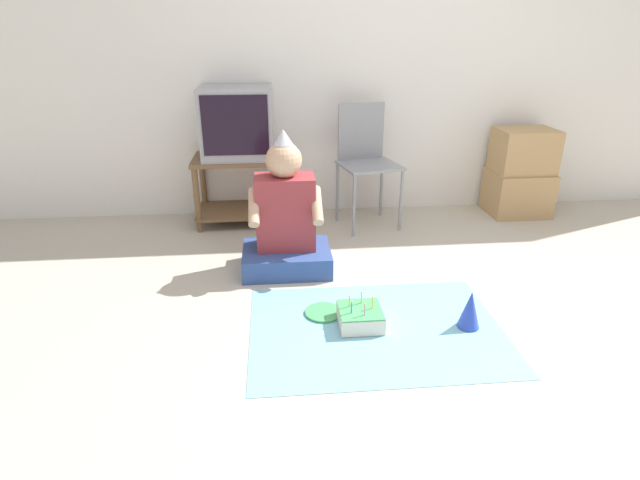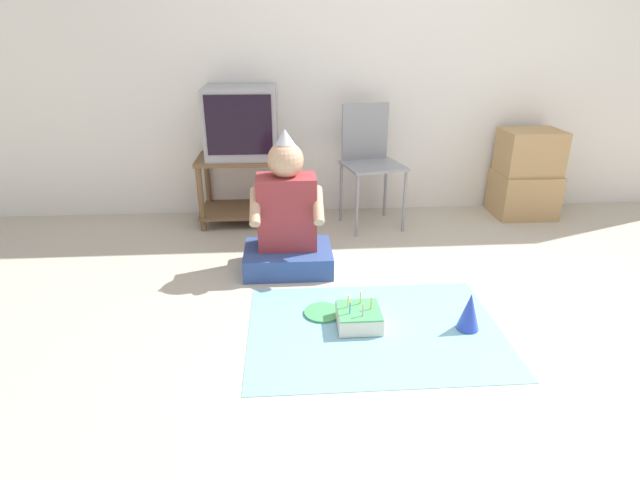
# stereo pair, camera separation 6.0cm
# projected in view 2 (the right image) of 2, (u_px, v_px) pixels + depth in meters

# --- Properties ---
(ground_plane) EXTENTS (16.00, 16.00, 0.00)m
(ground_plane) POSITION_uv_depth(u_px,v_px,m) (460.00, 352.00, 2.37)
(ground_plane) COLOR #BCB29E
(wall_back) EXTENTS (6.40, 0.06, 2.55)m
(wall_back) POSITION_uv_depth(u_px,v_px,m) (389.00, 48.00, 3.78)
(wall_back) COLOR white
(wall_back) RESTS_ON ground_plane
(tv_stand) EXTENTS (0.69, 0.44, 0.52)m
(tv_stand) POSITION_uv_depth(u_px,v_px,m) (245.00, 183.00, 3.86)
(tv_stand) COLOR brown
(tv_stand) RESTS_ON ground_plane
(tv) EXTENTS (0.52, 0.43, 0.51)m
(tv) POSITION_uv_depth(u_px,v_px,m) (241.00, 122.00, 3.67)
(tv) COLOR #99999E
(tv) RESTS_ON tv_stand
(folding_chair) EXTENTS (0.49, 0.47, 0.90)m
(folding_chair) POSITION_uv_depth(u_px,v_px,m) (369.00, 156.00, 3.74)
(folding_chair) COLOR gray
(folding_chair) RESTS_ON ground_plane
(cardboard_box_stack) EXTENTS (0.46, 0.39, 0.69)m
(cardboard_box_stack) POSITION_uv_depth(u_px,v_px,m) (526.00, 175.00, 3.99)
(cardboard_box_stack) COLOR tan
(cardboard_box_stack) RESTS_ON ground_plane
(person_seated) EXTENTS (0.55, 0.40, 0.88)m
(person_seated) POSITION_uv_depth(u_px,v_px,m) (287.00, 222.00, 3.09)
(person_seated) COLOR #334C8C
(person_seated) RESTS_ON ground_plane
(party_cloth) EXTENTS (1.28, 0.92, 0.01)m
(party_cloth) POSITION_uv_depth(u_px,v_px,m) (375.00, 330.00, 2.54)
(party_cloth) COLOR #7FC6E0
(party_cloth) RESTS_ON ground_plane
(birthday_cake) EXTENTS (0.22, 0.22, 0.16)m
(birthday_cake) POSITION_uv_depth(u_px,v_px,m) (359.00, 317.00, 2.56)
(birthday_cake) COLOR #F4E0C6
(birthday_cake) RESTS_ON party_cloth
(party_hat_blue) EXTENTS (0.11, 0.11, 0.20)m
(party_hat_blue) POSITION_uv_depth(u_px,v_px,m) (469.00, 311.00, 2.51)
(party_hat_blue) COLOR blue
(party_hat_blue) RESTS_ON party_cloth
(paper_plate) EXTENTS (0.20, 0.20, 0.01)m
(paper_plate) POSITION_uv_depth(u_px,v_px,m) (323.00, 312.00, 2.68)
(paper_plate) COLOR #4CB266
(paper_plate) RESTS_ON party_cloth
(plastic_spoon_near) EXTENTS (0.04, 0.14, 0.01)m
(plastic_spoon_near) POSITION_uv_depth(u_px,v_px,m) (341.00, 320.00, 2.61)
(plastic_spoon_near) COLOR white
(plastic_spoon_near) RESTS_ON party_cloth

